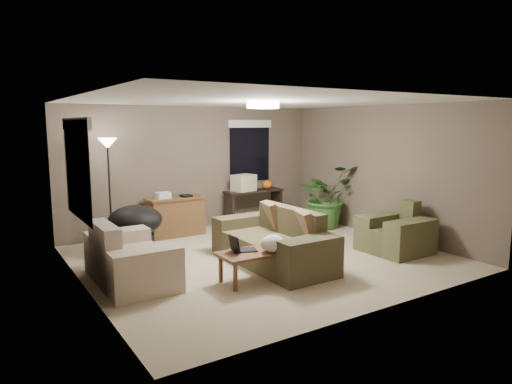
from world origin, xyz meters
TOP-DOWN VIEW (x-y plane):
  - room_shell at (0.00, 0.00)m, footprint 5.50×5.50m
  - main_sofa at (-0.02, -0.36)m, footprint 0.95×2.20m
  - throw_pillows at (0.23, -0.36)m, footprint 0.35×1.40m
  - loveseat at (-2.19, 0.01)m, footprint 0.90×1.60m
  - armchair at (2.08, -0.93)m, footprint 0.95×1.00m
  - coffee_table at (-0.71, -0.87)m, footprint 1.00×0.55m
  - laptop at (-0.88, -0.77)m, footprint 0.39×0.33m
  - plastic_bag at (-0.51, -1.02)m, footprint 0.37×0.34m
  - desk at (-0.60, 2.14)m, footprint 1.10×0.50m
  - desk_papers at (-0.76, 2.13)m, footprint 0.68×0.28m
  - console_table at (1.19, 2.15)m, footprint 1.30×0.40m
  - pumpkin at (1.54, 2.15)m, footprint 0.27×0.27m
  - cardboard_box at (0.94, 2.15)m, footprint 0.52×0.43m
  - papasan_chair at (-1.63, 1.42)m, footprint 1.07×1.07m
  - floor_lamp at (-1.88, 1.99)m, footprint 0.32×0.32m
  - ceiling_fixture at (0.00, 0.00)m, footprint 0.50×0.50m
  - houseplant at (2.32, 1.13)m, footprint 1.18×1.31m
  - cat_scratching_post at (2.45, 1.15)m, footprint 0.32×0.32m
  - window_left at (-2.73, 0.30)m, footprint 0.05×1.56m
  - window_back at (1.30, 2.48)m, footprint 1.06×0.05m

SIDE VIEW (x-z plane):
  - cat_scratching_post at x=2.45m, z-range -0.04..0.46m
  - main_sofa at x=-0.02m, z-range -0.13..0.72m
  - loveseat at x=-2.19m, z-range -0.13..0.72m
  - armchair at x=2.08m, z-range -0.13..0.72m
  - coffee_table at x=-0.71m, z-range 0.15..0.57m
  - desk at x=-0.60m, z-range 0.00..0.75m
  - console_table at x=1.19m, z-range 0.06..0.81m
  - papasan_chair at x=-1.63m, z-range 0.07..0.86m
  - laptop at x=-0.88m, z-range 0.36..0.60m
  - houseplant at x=2.32m, z-range 0.00..1.03m
  - plastic_bag at x=-0.51m, z-range 0.42..0.65m
  - throw_pillows at x=0.23m, z-range 0.42..0.88m
  - desk_papers at x=-0.76m, z-range 0.74..0.86m
  - pumpkin at x=1.54m, z-range 0.75..0.93m
  - cardboard_box at x=0.94m, z-range 0.75..1.09m
  - room_shell at x=0.00m, z-range -1.50..4.00m
  - floor_lamp at x=-1.88m, z-range 0.64..2.55m
  - window_left at x=-2.73m, z-range 1.12..2.45m
  - window_back at x=1.30m, z-range 1.12..2.45m
  - ceiling_fixture at x=0.00m, z-range 2.39..2.49m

